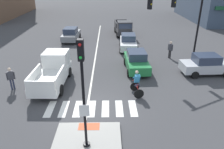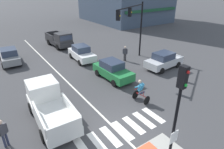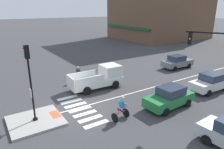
% 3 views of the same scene
% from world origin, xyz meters
% --- Properties ---
extents(ground_plane, '(300.00, 300.00, 0.00)m').
position_xyz_m(ground_plane, '(0.00, 0.00, 0.00)').
color(ground_plane, '#3D3D3F').
extents(traffic_island, '(3.25, 3.42, 0.15)m').
position_xyz_m(traffic_island, '(0.00, -3.43, 0.07)').
color(traffic_island, '#A3A099').
rests_on(traffic_island, ground).
extents(tactile_pad_front, '(1.10, 0.60, 0.01)m').
position_xyz_m(tactile_pad_front, '(0.00, -2.07, 0.15)').
color(tactile_pad_front, '#DB5B38').
rests_on(tactile_pad_front, traffic_island).
extents(signal_pole, '(0.44, 0.38, 5.05)m').
position_xyz_m(signal_pole, '(0.00, -3.44, 3.19)').
color(signal_pole, black).
rests_on(signal_pole, traffic_island).
extents(crosswalk_stripe_a, '(0.44, 1.80, 0.01)m').
position_xyz_m(crosswalk_stripe_a, '(-2.52, -0.16, 0.00)').
color(crosswalk_stripe_a, silver).
rests_on(crosswalk_stripe_a, ground).
extents(crosswalk_stripe_b, '(0.44, 1.80, 0.01)m').
position_xyz_m(crosswalk_stripe_b, '(-1.68, -0.16, 0.00)').
color(crosswalk_stripe_b, silver).
rests_on(crosswalk_stripe_b, ground).
extents(crosswalk_stripe_c, '(0.44, 1.80, 0.01)m').
position_xyz_m(crosswalk_stripe_c, '(-0.84, -0.16, 0.00)').
color(crosswalk_stripe_c, silver).
rests_on(crosswalk_stripe_c, ground).
extents(crosswalk_stripe_d, '(0.44, 1.80, 0.01)m').
position_xyz_m(crosswalk_stripe_d, '(0.00, -0.16, 0.00)').
color(crosswalk_stripe_d, silver).
rests_on(crosswalk_stripe_d, ground).
extents(crosswalk_stripe_e, '(0.44, 1.80, 0.01)m').
position_xyz_m(crosswalk_stripe_e, '(0.84, -0.16, 0.00)').
color(crosswalk_stripe_e, silver).
rests_on(crosswalk_stripe_e, ground).
extents(crosswalk_stripe_f, '(0.44, 1.80, 0.01)m').
position_xyz_m(crosswalk_stripe_f, '(1.68, -0.16, 0.00)').
color(crosswalk_stripe_f, silver).
rests_on(crosswalk_stripe_f, ground).
extents(crosswalk_stripe_g, '(0.44, 1.80, 0.01)m').
position_xyz_m(crosswalk_stripe_g, '(2.52, -0.16, 0.00)').
color(crosswalk_stripe_g, silver).
rests_on(crosswalk_stripe_g, ground).
extents(lane_centre_line, '(0.14, 28.00, 0.01)m').
position_xyz_m(lane_centre_line, '(-0.27, 10.00, 0.00)').
color(lane_centre_line, silver).
rests_on(lane_centre_line, ground).
extents(traffic_light_mast, '(5.61, 3.05, 6.04)m').
position_xyz_m(traffic_light_mast, '(7.66, 8.04, 4.29)').
color(traffic_light_mast, black).
rests_on(traffic_light_mast, ground).
extents(car_white_eastbound_far, '(2.00, 4.18, 1.64)m').
position_xyz_m(car_white_eastbound_far, '(3.18, 11.50, 0.81)').
color(car_white_eastbound_far, white).
rests_on(car_white_eastbound_far, ground).
extents(car_grey_westbound_distant, '(1.99, 4.17, 1.64)m').
position_xyz_m(car_grey_westbound_distant, '(-3.55, 14.98, 0.81)').
color(car_grey_westbound_distant, slate).
rests_on(car_grey_westbound_distant, ground).
extents(car_green_eastbound_mid, '(1.96, 4.16, 1.64)m').
position_xyz_m(car_green_eastbound_mid, '(3.40, 5.78, 0.81)').
color(car_green_eastbound_mid, '#237A3D').
rests_on(car_green_eastbound_mid, ground).
extents(car_silver_cross_right, '(4.18, 2.00, 1.64)m').
position_xyz_m(car_silver_cross_right, '(8.98, 4.83, 0.81)').
color(car_silver_cross_right, silver).
rests_on(car_silver_cross_right, ground).
extents(pickup_truck_white_westbound_near, '(2.18, 5.16, 2.08)m').
position_xyz_m(pickup_truck_white_westbound_near, '(-3.04, 3.42, 0.98)').
color(pickup_truck_white_westbound_near, white).
rests_on(pickup_truck_white_westbound_near, ground).
extents(pickup_truck_charcoal_eastbound_distant, '(2.28, 5.20, 2.08)m').
position_xyz_m(pickup_truck_charcoal_eastbound_distant, '(3.04, 17.65, 0.98)').
color(pickup_truck_charcoal_eastbound_distant, '#2D2D30').
rests_on(pickup_truck_charcoal_eastbound_distant, ground).
extents(cyclist, '(0.81, 1.17, 1.68)m').
position_xyz_m(cyclist, '(2.92, 1.57, 0.87)').
color(cyclist, black).
rests_on(cyclist, ground).
extents(pedestrian_at_curb_left, '(0.50, 0.36, 1.67)m').
position_xyz_m(pedestrian_at_curb_left, '(-5.71, 2.35, 0.98)').
color(pedestrian_at_curb_left, '#2D334C').
rests_on(pedestrian_at_curb_left, ground).
extents(pedestrian_waiting_far_side, '(0.40, 0.45, 1.67)m').
position_xyz_m(pedestrian_waiting_far_side, '(6.99, 8.59, 0.98)').
color(pedestrian_waiting_far_side, black).
rests_on(pedestrian_waiting_far_side, ground).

